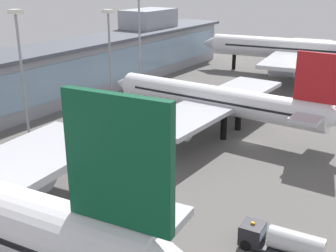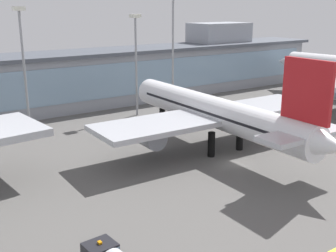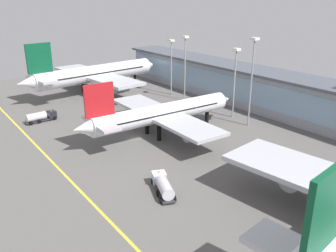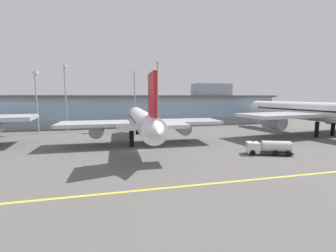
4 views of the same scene
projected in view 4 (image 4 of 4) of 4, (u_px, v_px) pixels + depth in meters
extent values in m
plane|color=#5B5956|center=(137.00, 151.00, 51.54)|extent=(183.01, 183.01, 0.00)
cube|color=yellow|center=(156.00, 189.00, 30.34)|extent=(146.40, 0.50, 0.01)
cube|color=#9399A3|center=(124.00, 112.00, 95.71)|extent=(130.72, 12.00, 11.63)
cube|color=#84A3BC|center=(125.00, 111.00, 89.81)|extent=(125.49, 0.20, 7.44)
cube|color=#4C515B|center=(124.00, 96.00, 94.92)|extent=(133.72, 14.00, 0.80)
cube|color=#9399A3|center=(211.00, 91.00, 105.78)|extent=(16.00, 10.00, 6.00)
cylinder|color=black|center=(132.00, 139.00, 55.40)|extent=(1.10, 1.10, 3.86)
cylinder|color=black|center=(156.00, 138.00, 56.63)|extent=(1.10, 1.10, 3.86)
cylinder|color=black|center=(137.00, 128.00, 73.76)|extent=(1.10, 1.10, 3.86)
cylinder|color=white|center=(142.00, 120.00, 58.58)|extent=(5.78, 39.94, 4.82)
cone|color=white|center=(135.00, 114.00, 79.28)|extent=(4.68, 4.45, 4.58)
cone|color=white|center=(156.00, 131.00, 37.60)|extent=(4.22, 5.40, 4.10)
cube|color=#84A3BC|center=(136.00, 112.00, 76.22)|extent=(3.70, 3.46, 1.45)
cube|color=black|center=(142.00, 119.00, 58.53)|extent=(5.67, 33.57, 0.39)
cube|color=#B7BAC1|center=(142.00, 123.00, 58.66)|extent=(40.18, 10.52, 0.77)
cylinder|color=#999EA8|center=(97.00, 131.00, 57.90)|extent=(3.50, 5.26, 3.38)
cylinder|color=#999EA8|center=(183.00, 128.00, 62.67)|extent=(3.50, 5.26, 3.38)
cube|color=red|center=(152.00, 95.00, 40.80)|extent=(0.75, 7.18, 7.72)
cube|color=#B7BAC1|center=(153.00, 126.00, 41.51)|extent=(12.89, 4.69, 0.62)
cylinder|color=black|center=(317.00, 130.00, 68.13)|extent=(1.10, 1.10, 4.68)
cylinder|color=black|center=(333.00, 128.00, 70.65)|extent=(1.10, 1.10, 4.68)
cylinder|color=black|center=(267.00, 121.00, 90.60)|extent=(1.10, 1.10, 4.68)
cylinder|color=silver|center=(314.00, 112.00, 72.45)|extent=(12.28, 50.21, 5.85)
cone|color=silver|center=(254.00, 108.00, 97.13)|extent=(6.20, 5.94, 5.56)
cube|color=#84A3BC|center=(260.00, 106.00, 93.53)|extent=(4.88, 4.63, 1.76)
cube|color=black|center=(314.00, 110.00, 72.39)|extent=(11.30, 42.31, 0.47)
cube|color=#B7BAC1|center=(314.00, 114.00, 72.54)|extent=(51.80, 18.45, 0.94)
cylinder|color=#999EA8|center=(274.00, 122.00, 69.40)|extent=(4.90, 6.96, 4.10)
cylinder|color=black|center=(253.00, 153.00, 47.56)|extent=(1.13, 0.68, 1.10)
cylinder|color=black|center=(250.00, 150.00, 50.11)|extent=(1.13, 0.68, 1.10)
cylinder|color=black|center=(276.00, 153.00, 46.97)|extent=(1.13, 0.68, 1.10)
cylinder|color=black|center=(272.00, 151.00, 49.52)|extent=(1.13, 0.68, 1.10)
cylinder|color=black|center=(289.00, 154.00, 46.63)|extent=(1.13, 0.68, 1.10)
cylinder|color=black|center=(284.00, 151.00, 49.19)|extent=(1.13, 0.68, 1.10)
cube|color=#2D2D33|center=(273.00, 152.00, 48.28)|extent=(7.89, 4.94, 0.30)
cube|color=silver|center=(253.00, 147.00, 48.69)|extent=(3.13, 3.27, 2.20)
cube|color=#84A3BC|center=(253.00, 145.00, 48.63)|extent=(3.18, 3.21, 0.88)
cylinder|color=silver|center=(276.00, 146.00, 48.04)|extent=(6.03, 4.18, 2.30)
cube|color=orange|center=(253.00, 142.00, 48.54)|extent=(0.30, 0.40, 0.20)
cylinder|color=gray|center=(158.00, 97.00, 82.37)|extent=(0.44, 0.44, 23.70)
cube|color=silver|center=(157.00, 62.00, 80.82)|extent=(1.80, 1.80, 0.70)
cylinder|color=gray|center=(135.00, 102.00, 82.55)|extent=(0.44, 0.44, 19.92)
cube|color=silver|center=(134.00, 73.00, 81.24)|extent=(1.80, 1.80, 0.70)
cylinder|color=gray|center=(37.00, 104.00, 75.64)|extent=(0.44, 0.44, 19.36)
cube|color=silver|center=(34.00, 72.00, 74.37)|extent=(1.80, 1.80, 0.70)
cylinder|color=gray|center=(66.00, 100.00, 76.70)|extent=(0.44, 0.44, 21.44)
cube|color=silver|center=(64.00, 66.00, 75.30)|extent=(1.80, 1.80, 0.70)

